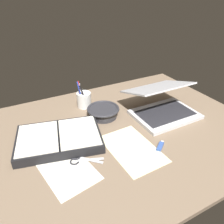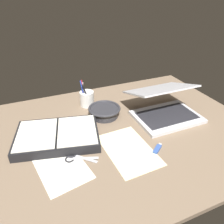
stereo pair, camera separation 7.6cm
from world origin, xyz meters
TOP-DOWN VIEW (x-y plane):
  - desk_top at (0.00, 0.00)cm, footprint 140.00×100.00cm
  - laptop at (30.85, 3.23)cm, footprint 33.17×32.15cm
  - bowl at (1.29, 14.96)cm, footprint 17.23×17.23cm
  - pen_cup at (-3.68, 29.99)cm, footprint 8.08×8.08cm
  - planner at (-25.72, 4.39)cm, footprint 41.53×32.77cm
  - scissors at (-21.86, -10.49)cm, footprint 13.21×10.70cm
  - paper_sheet_front at (0.88, -14.67)cm, footprint 19.93×30.03cm
  - paper_sheet_beside_planner at (-27.96, -13.20)cm, footprint 21.65×27.68cm
  - usb_drive at (12.37, -19.46)cm, footprint 6.73×5.58cm

SIDE VIEW (x-z plane):
  - desk_top at x=0.00cm, z-range 0.00..2.00cm
  - paper_sheet_front at x=0.88cm, z-range 2.00..2.16cm
  - paper_sheet_beside_planner at x=-27.96cm, z-range 2.00..2.16cm
  - scissors at x=-21.86cm, z-range 1.94..2.74cm
  - usb_drive at x=12.37cm, z-range 2.00..3.00cm
  - planner at x=-25.72cm, z-range 1.91..6.48cm
  - bowl at x=1.29cm, z-range 2.33..7.75cm
  - pen_cup at x=-3.68cm, z-range -1.23..14.29cm
  - laptop at x=30.85cm, z-range -1.41..16.03cm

